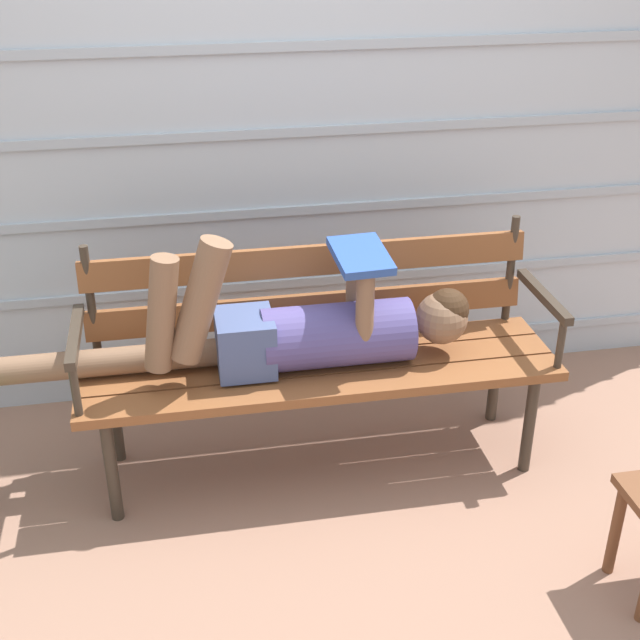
# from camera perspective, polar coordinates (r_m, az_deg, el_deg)

# --- Properties ---
(ground_plane) EXTENTS (12.00, 12.00, 0.00)m
(ground_plane) POSITION_cam_1_polar(r_m,az_deg,el_deg) (3.25, 0.29, -10.55)
(ground_plane) COLOR #936B56
(house_siding) EXTENTS (4.02, 0.08, 2.26)m
(house_siding) POSITION_cam_1_polar(r_m,az_deg,el_deg) (3.41, -2.07, 12.67)
(house_siding) COLOR #B2BCC6
(house_siding) RESTS_ON ground
(park_bench) EXTENTS (1.73, 0.47, 0.88)m
(park_bench) POSITION_cam_1_polar(r_m,az_deg,el_deg) (3.11, -0.23, -1.63)
(park_bench) COLOR brown
(park_bench) RESTS_ON ground
(reclining_person) EXTENTS (1.69, 0.26, 0.54)m
(reclining_person) POSITION_cam_1_polar(r_m,az_deg,el_deg) (2.98, -1.44, -0.64)
(reclining_person) COLOR #514784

